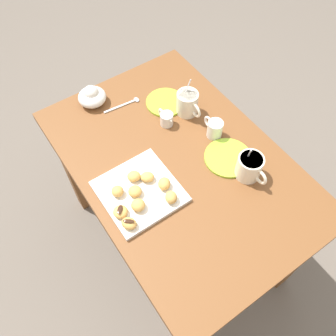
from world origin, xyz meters
The scene contains 22 objects.
ground_plane centered at (0.00, 0.00, 0.00)m, with size 8.00×8.00×0.00m, color #665B51.
dining_table centered at (0.00, 0.00, 0.60)m, with size 1.08×0.72×0.75m.
pastry_plate_square centered at (0.03, -0.19, 0.75)m, with size 0.26×0.26×0.02m, color silver.
coffee_mug_cream_left centered at (-0.18, 0.17, 0.80)m, with size 0.13×0.09×0.15m.
coffee_mug_cream_right centered at (0.19, 0.17, 0.80)m, with size 0.13×0.09×0.15m.
cream_pitcher_white centered at (-0.03, 0.19, 0.78)m, with size 0.10×0.06×0.07m.
ice_cream_bowl centered at (-0.45, -0.12, 0.78)m, with size 0.12×0.12×0.09m.
chocolate_sauce_pitcher centered at (-0.18, 0.07, 0.78)m, with size 0.09×0.05×0.06m.
saucer_lime_left centered at (-0.27, 0.13, 0.75)m, with size 0.16×0.16×0.01m, color #9EC633.
saucer_lime_right centered at (0.09, 0.16, 0.75)m, with size 0.18×0.18×0.01m, color #9EC633.
loose_spoon_near_saucer centered at (-0.36, -0.01, 0.75)m, with size 0.03×0.16×0.01m.
beignet_0 centered at (0.12, -0.12, 0.78)m, with size 0.05×0.04×0.04m, color #DBA351.
beignet_1 centered at (0.00, -0.26, 0.78)m, with size 0.04×0.04×0.04m, color #DBA351.
beignet_2 centered at (0.01, -0.14, 0.78)m, with size 0.05×0.04×0.03m, color #DBA351.
beignet_3 centered at (0.09, -0.23, 0.78)m, with size 0.05×0.05×0.04m, color #DBA351.
beignet_4 centered at (0.13, -0.29, 0.78)m, with size 0.05×0.04×0.03m, color #DBA351.
chocolate_drizzle_4 centered at (0.13, -0.29, 0.79)m, with size 0.04×0.01×0.01m, color #381E11.
beignet_5 centered at (0.07, -0.29, 0.78)m, with size 0.05×0.05×0.03m, color #DBA351.
chocolate_drizzle_5 centered at (0.07, -0.29, 0.79)m, with size 0.03×0.02×0.01m, color #381E11.
beignet_6 centered at (-0.02, -0.18, 0.78)m, with size 0.05×0.04×0.03m, color #DBA351.
beignet_7 centered at (0.07, -0.11, 0.78)m, with size 0.05×0.04×0.04m, color #DBA351.
beignet_8 centered at (0.03, -0.21, 0.78)m, with size 0.05×0.05×0.03m, color #DBA351.
Camera 1 is at (0.60, -0.46, 1.84)m, focal length 37.91 mm.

